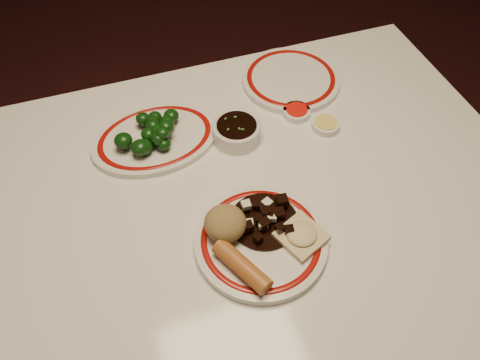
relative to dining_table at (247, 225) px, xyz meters
name	(u,v)px	position (x,y,z in m)	size (l,w,h in m)	color
ground	(244,335)	(0.00, 0.00, -0.66)	(7.00, 7.00, 0.00)	black
dining_table	(247,225)	(0.00, 0.00, 0.00)	(1.20, 0.90, 0.75)	white
main_plate	(261,241)	(-0.01, -0.10, 0.10)	(0.27, 0.27, 0.02)	silver
rice_mound	(225,223)	(-0.07, -0.07, 0.14)	(0.08, 0.08, 0.06)	olive
spring_roll	(242,266)	(-0.06, -0.15, 0.13)	(0.03, 0.03, 0.12)	#B0672B
fried_wonton	(301,235)	(0.06, -0.13, 0.12)	(0.10, 0.10, 0.02)	beige
stirfry_heap	(266,218)	(0.01, -0.07, 0.12)	(0.13, 0.13, 0.03)	black
broccoli_plate	(155,138)	(-0.14, 0.22, 0.10)	(0.30, 0.26, 0.02)	silver
broccoli_pile	(154,132)	(-0.14, 0.21, 0.13)	(0.15, 0.12, 0.05)	#23471C
soy_bowl	(237,132)	(0.04, 0.17, 0.11)	(0.11, 0.11, 0.04)	silver
sweet_sour_dish	(296,112)	(0.19, 0.20, 0.10)	(0.06, 0.06, 0.02)	silver
mustard_dish	(326,125)	(0.24, 0.14, 0.10)	(0.06, 0.06, 0.02)	silver
far_plate	(291,79)	(0.22, 0.31, 0.10)	(0.30, 0.30, 0.02)	silver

